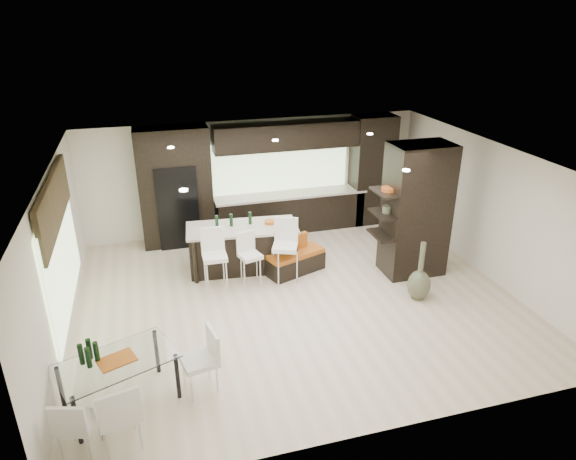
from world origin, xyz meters
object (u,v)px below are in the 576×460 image
object	(u,v)px
stool_mid	(251,265)
kitchen_island	(243,247)
chair_near	(118,417)
dining_table	(120,383)
chair_far	(78,426)
bench	(296,262)
floor_vase	(420,271)
chair_end	(199,364)
stool_right	(285,258)
stool_left	(215,267)

from	to	relation	value
stool_mid	kitchen_island	bearing A→B (deg)	74.01
kitchen_island	chair_near	size ratio (longest dim) A/B	2.44
kitchen_island	dining_table	world-z (taller)	kitchen_island
dining_table	chair_far	world-z (taller)	chair_far
kitchen_island	chair_near	distance (m)	4.93
bench	stool_mid	bearing A→B (deg)	175.19
floor_vase	chair_end	xyz separation A→B (m)	(-4.25, -1.41, -0.14)
floor_vase	chair_far	xyz separation A→B (m)	(-5.81, -2.13, -0.18)
dining_table	chair_far	bearing A→B (deg)	-144.41
kitchen_island	floor_vase	xyz separation A→B (m)	(2.92, -2.14, 0.11)
stool_mid	chair_far	bearing A→B (deg)	-145.58
stool_right	dining_table	world-z (taller)	stool_right
chair_near	chair_end	bearing A→B (deg)	22.29
chair_end	floor_vase	bearing A→B (deg)	-82.40
stool_left	bench	xyz separation A→B (m)	(1.69, 0.31, -0.27)
chair_near	kitchen_island	bearing A→B (deg)	47.97
floor_vase	chair_far	bearing A→B (deg)	-159.84
dining_table	chair_end	distance (m)	1.08
stool_right	chair_near	xyz separation A→B (m)	(-3.10, -3.48, -0.06)
chair_far	chair_end	xyz separation A→B (m)	(1.56, 0.73, 0.04)
bench	chair_near	xyz separation A→B (m)	(-3.41, -3.80, 0.23)
stool_mid	stool_left	bearing A→B (deg)	166.45
kitchen_island	stool_left	distance (m)	1.06
stool_left	chair_near	size ratio (longest dim) A/B	1.10
kitchen_island	chair_far	size ratio (longest dim) A/B	2.79
stool_right	floor_vase	bearing A→B (deg)	-8.73
stool_left	chair_near	xyz separation A→B (m)	(-1.72, -3.49, -0.05)
floor_vase	dining_table	bearing A→B (deg)	-165.23
bench	chair_far	xyz separation A→B (m)	(-3.89, -3.77, 0.17)
stool_right	chair_far	world-z (taller)	stool_right
bench	chair_end	bearing A→B (deg)	-147.68
bench	stool_left	bearing A→B (deg)	170.05
floor_vase	stool_right	bearing A→B (deg)	149.40
kitchen_island	chair_far	xyz separation A→B (m)	(-2.89, -4.27, -0.07)
kitchen_island	floor_vase	size ratio (longest dim) A/B	1.93
kitchen_island	stool_right	distance (m)	1.07
stool_mid	floor_vase	xyz separation A→B (m)	(2.92, -1.36, 0.14)
kitchen_island	chair_far	world-z (taller)	kitchen_island
stool_right	chair_end	size ratio (longest dim) A/B	1.19
stool_mid	chair_near	size ratio (longest dim) A/B	0.96
stool_right	chair_end	bearing A→B (deg)	-104.66
kitchen_island	floor_vase	distance (m)	3.62
chair_far	chair_near	bearing A→B (deg)	12.56
kitchen_island	bench	world-z (taller)	kitchen_island
dining_table	stool_right	bearing A→B (deg)	20.16
stool_left	chair_end	world-z (taller)	stool_left
kitchen_island	dining_table	size ratio (longest dim) A/B	1.48
dining_table	stool_mid	bearing A→B (deg)	27.75
floor_vase	bench	bearing A→B (deg)	139.58
dining_table	stool_left	bearing A→B (deg)	36.67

